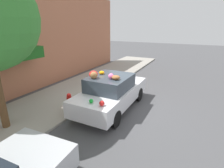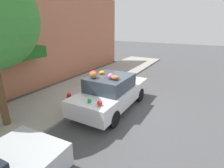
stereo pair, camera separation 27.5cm
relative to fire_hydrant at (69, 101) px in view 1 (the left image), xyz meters
The scene contains 5 objects.
ground_plane 1.89m from the fire_hydrant, 53.86° to the right, with size 60.00×60.00×0.00m, color #4C4C4F.
sidewalk_curb 1.68m from the fire_hydrant, 48.47° to the left, with size 24.00×3.20×0.10m.
building_facade 4.21m from the fire_hydrant, 74.64° to the left, with size 18.00×1.20×5.47m.
fire_hydrant is the anchor object (origin of this frame).
art_car 1.79m from the fire_hydrant, 53.38° to the right, with size 4.10×1.75×1.77m.
Camera 1 is at (-6.13, -3.03, 3.42)m, focal length 28.00 mm.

